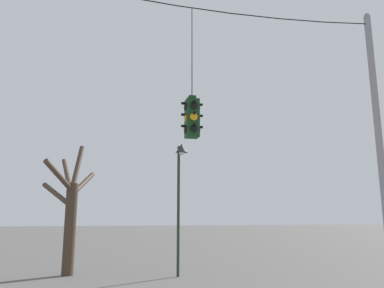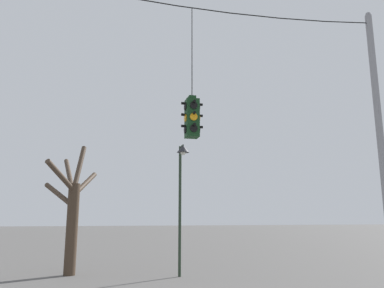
{
  "view_description": "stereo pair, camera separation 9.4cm",
  "coord_description": "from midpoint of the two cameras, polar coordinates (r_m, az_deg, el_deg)",
  "views": [
    {
      "loc": [
        -2.75,
        -8.93,
        2.39
      ],
      "look_at": [
        -0.36,
        0.32,
        4.26
      ],
      "focal_mm": 35.0,
      "sensor_mm": 36.0,
      "label": 1
    },
    {
      "loc": [
        -2.66,
        -8.96,
        2.39
      ],
      "look_at": [
        -0.36,
        0.32,
        4.26
      ],
      "focal_mm": 35.0,
      "sensor_mm": 36.0,
      "label": 2
    }
  ],
  "objects": [
    {
      "name": "bare_tree",
      "position": [
        17.44,
        -18.28,
        -9.24
      ],
      "size": [
        2.38,
        4.65,
        5.71
      ],
      "color": "#423326",
      "rests_on": "ground_plane"
    },
    {
      "name": "utility_pole_right",
      "position": [
        12.52,
        26.52,
        -0.59
      ],
      "size": [
        0.21,
        0.21,
        8.85
      ],
      "color": "gray",
      "rests_on": "ground_plane"
    },
    {
      "name": "traffic_light_near_left_pole",
      "position": [
        9.91,
        -0.27,
        4.12
      ],
      "size": [
        0.58,
        0.58,
        3.72
      ],
      "color": "#143819"
    },
    {
      "name": "street_lamp",
      "position": [
        15.8,
        -1.98,
        -4.86
      ],
      "size": [
        0.52,
        0.89,
        5.42
      ],
      "color": "#233323",
      "rests_on": "ground_plane"
    },
    {
      "name": "span_wire",
      "position": [
        11.3,
        1.64,
        20.25
      ],
      "size": [
        10.92,
        0.03,
        0.34
      ],
      "color": "black"
    }
  ]
}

